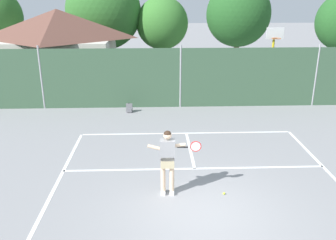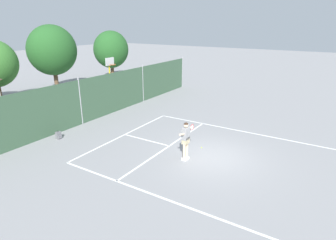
{
  "view_description": "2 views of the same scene",
  "coord_description": "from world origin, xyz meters",
  "px_view_note": "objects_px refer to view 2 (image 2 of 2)",
  "views": [
    {
      "loc": [
        -1.23,
        -7.61,
        5.22
      ],
      "look_at": [
        -0.84,
        2.6,
        1.59
      ],
      "focal_mm": 38.38,
      "sensor_mm": 36.0,
      "label": 1
    },
    {
      "loc": [
        -11.57,
        -4.64,
        6.14
      ],
      "look_at": [
        0.72,
        3.01,
        1.13
      ],
      "focal_mm": 30.23,
      "sensor_mm": 36.0,
      "label": 2
    }
  ],
  "objects_px": {
    "tennis_player": "(186,138)",
    "backpack_grey": "(59,135)",
    "tennis_ball": "(202,148)",
    "basketball_hoop": "(110,74)"
  },
  "relations": [
    {
      "from": "tennis_player",
      "to": "backpack_grey",
      "type": "xyz_separation_m",
      "value": [
        -1.51,
        7.21,
        -0.92
      ]
    },
    {
      "from": "tennis_player",
      "to": "tennis_ball",
      "type": "xyz_separation_m",
      "value": [
        1.53,
        -0.11,
        -1.08
      ]
    },
    {
      "from": "tennis_ball",
      "to": "backpack_grey",
      "type": "relative_size",
      "value": 0.14
    },
    {
      "from": "basketball_hoop",
      "to": "tennis_player",
      "type": "bearing_deg",
      "value": -120.45
    },
    {
      "from": "basketball_hoop",
      "to": "backpack_grey",
      "type": "xyz_separation_m",
      "value": [
        -7.4,
        -2.82,
        -2.12
      ]
    },
    {
      "from": "tennis_ball",
      "to": "backpack_grey",
      "type": "bearing_deg",
      "value": 112.6
    },
    {
      "from": "basketball_hoop",
      "to": "tennis_player",
      "type": "height_order",
      "value": "basketball_hoop"
    },
    {
      "from": "basketball_hoop",
      "to": "backpack_grey",
      "type": "relative_size",
      "value": 7.67
    },
    {
      "from": "basketball_hoop",
      "to": "tennis_ball",
      "type": "bearing_deg",
      "value": -113.26
    },
    {
      "from": "backpack_grey",
      "to": "tennis_player",
      "type": "bearing_deg",
      "value": -78.15
    }
  ]
}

